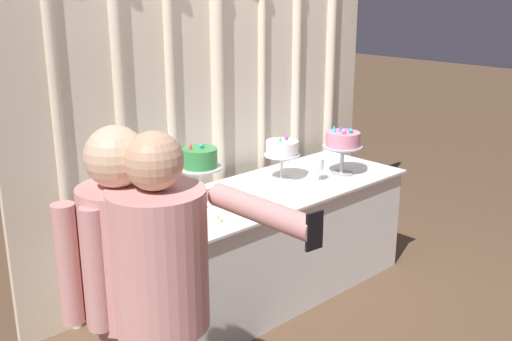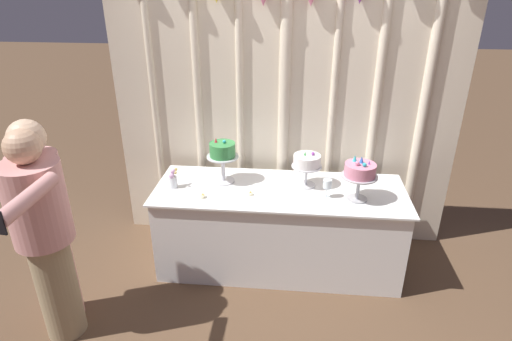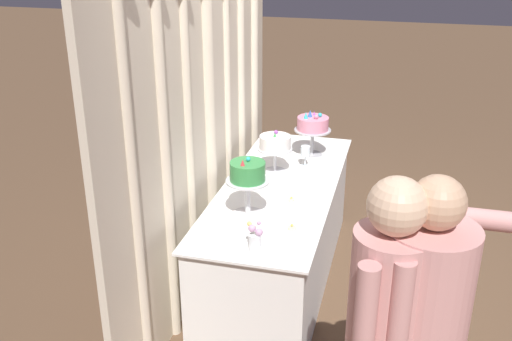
{
  "view_description": "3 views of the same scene",
  "coord_description": "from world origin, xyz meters",
  "px_view_note": "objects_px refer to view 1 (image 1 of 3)",
  "views": [
    {
      "loc": [
        -2.55,
        -2.48,
        1.97
      ],
      "look_at": [
        0.02,
        0.24,
        0.81
      ],
      "focal_mm": 42.77,
      "sensor_mm": 36.0,
      "label": 1
    },
    {
      "loc": [
        0.1,
        -2.88,
        2.28
      ],
      "look_at": [
        -0.19,
        0.09,
        0.88
      ],
      "focal_mm": 29.74,
      "sensor_mm": 36.0,
      "label": 2
    },
    {
      "loc": [
        -3.45,
        -0.63,
        2.32
      ],
      "look_at": [
        -0.16,
        0.22,
        0.88
      ],
      "focal_mm": 41.17,
      "sensor_mm": 36.0,
      "label": 3
    }
  ],
  "objects_px": {
    "cake_table": "(268,242)",
    "guest_man_pink_jacket": "(162,312)",
    "wine_glass": "(319,165)",
    "tealight_near_left": "(256,201)",
    "cake_display_leftmost": "(200,163)",
    "tealight_far_left": "(218,220)",
    "guest_man_dark_suit": "(125,298)",
    "cake_display_rightmost": "(343,141)",
    "cake_display_center": "(282,150)",
    "flower_vase": "(162,214)"
  },
  "relations": [
    {
      "from": "cake_table",
      "to": "guest_man_dark_suit",
      "type": "relative_size",
      "value": 1.33
    },
    {
      "from": "flower_vase",
      "to": "guest_man_pink_jacket",
      "type": "bearing_deg",
      "value": -124.78
    },
    {
      "from": "wine_glass",
      "to": "tealight_near_left",
      "type": "xyz_separation_m",
      "value": [
        -0.58,
        -0.01,
        -0.1
      ]
    },
    {
      "from": "tealight_near_left",
      "to": "tealight_far_left",
      "type": "bearing_deg",
      "value": -168.01
    },
    {
      "from": "cake_display_leftmost",
      "to": "tealight_far_left",
      "type": "height_order",
      "value": "cake_display_leftmost"
    },
    {
      "from": "wine_glass",
      "to": "guest_man_pink_jacket",
      "type": "distance_m",
      "value": 1.96
    },
    {
      "from": "cake_display_center",
      "to": "flower_vase",
      "type": "relative_size",
      "value": 1.76
    },
    {
      "from": "cake_display_center",
      "to": "flower_vase",
      "type": "distance_m",
      "value": 1.06
    },
    {
      "from": "cake_display_rightmost",
      "to": "flower_vase",
      "type": "bearing_deg",
      "value": 177.66
    },
    {
      "from": "guest_man_pink_jacket",
      "to": "cake_display_leftmost",
      "type": "bearing_deg",
      "value": 45.74
    },
    {
      "from": "cake_display_leftmost",
      "to": "guest_man_pink_jacket",
      "type": "distance_m",
      "value": 1.39
    },
    {
      "from": "cake_display_rightmost",
      "to": "wine_glass",
      "type": "bearing_deg",
      "value": 178.65
    },
    {
      "from": "cake_table",
      "to": "cake_display_center",
      "type": "xyz_separation_m",
      "value": [
        0.2,
        0.08,
        0.56
      ]
    },
    {
      "from": "flower_vase",
      "to": "guest_man_dark_suit",
      "type": "distance_m",
      "value": 0.95
    },
    {
      "from": "guest_man_dark_suit",
      "to": "tealight_far_left",
      "type": "bearing_deg",
      "value": 31.11
    },
    {
      "from": "tealight_near_left",
      "to": "guest_man_dark_suit",
      "type": "bearing_deg",
      "value": -153.71
    },
    {
      "from": "cake_display_center",
      "to": "cake_display_leftmost",
      "type": "bearing_deg",
      "value": 179.15
    },
    {
      "from": "tealight_far_left",
      "to": "guest_man_pink_jacket",
      "type": "bearing_deg",
      "value": -140.59
    },
    {
      "from": "cake_display_leftmost",
      "to": "tealight_near_left",
      "type": "height_order",
      "value": "cake_display_leftmost"
    },
    {
      "from": "cake_table",
      "to": "tealight_far_left",
      "type": "distance_m",
      "value": 0.71
    },
    {
      "from": "tealight_far_left",
      "to": "guest_man_dark_suit",
      "type": "relative_size",
      "value": 0.03
    },
    {
      "from": "cake_display_leftmost",
      "to": "guest_man_dark_suit",
      "type": "relative_size",
      "value": 0.25
    },
    {
      "from": "cake_display_center",
      "to": "guest_man_dark_suit",
      "type": "bearing_deg",
      "value": -153.9
    },
    {
      "from": "cake_table",
      "to": "cake_display_rightmost",
      "type": "relative_size",
      "value": 5.77
    },
    {
      "from": "cake_display_leftmost",
      "to": "tealight_far_left",
      "type": "xyz_separation_m",
      "value": [
        -0.11,
        -0.29,
        -0.24
      ]
    },
    {
      "from": "wine_glass",
      "to": "flower_vase",
      "type": "distance_m",
      "value": 1.21
    },
    {
      "from": "cake_display_center",
      "to": "flower_vase",
      "type": "xyz_separation_m",
      "value": [
        -1.05,
        -0.13,
        -0.13
      ]
    },
    {
      "from": "cake_table",
      "to": "flower_vase",
      "type": "height_order",
      "value": "flower_vase"
    },
    {
      "from": "cake_display_center",
      "to": "guest_man_pink_jacket",
      "type": "relative_size",
      "value": 0.2
    },
    {
      "from": "guest_man_dark_suit",
      "to": "guest_man_pink_jacket",
      "type": "distance_m",
      "value": 0.16
    },
    {
      "from": "tealight_near_left",
      "to": "guest_man_dark_suit",
      "type": "distance_m",
      "value": 1.43
    },
    {
      "from": "wine_glass",
      "to": "guest_man_dark_suit",
      "type": "distance_m",
      "value": 1.96
    },
    {
      "from": "cake_table",
      "to": "cake_display_leftmost",
      "type": "relative_size",
      "value": 5.32
    },
    {
      "from": "cake_display_rightmost",
      "to": "tealight_far_left",
      "type": "relative_size",
      "value": 7.18
    },
    {
      "from": "cake_display_rightmost",
      "to": "flower_vase",
      "type": "relative_size",
      "value": 2.05
    },
    {
      "from": "tealight_far_left",
      "to": "guest_man_dark_suit",
      "type": "height_order",
      "value": "guest_man_dark_suit"
    },
    {
      "from": "tealight_far_left",
      "to": "guest_man_pink_jacket",
      "type": "distance_m",
      "value": 1.11
    },
    {
      "from": "cake_display_leftmost",
      "to": "tealight_near_left",
      "type": "relative_size",
      "value": 9.26
    },
    {
      "from": "flower_vase",
      "to": "tealight_near_left",
      "type": "bearing_deg",
      "value": -6.21
    },
    {
      "from": "cake_display_leftmost",
      "to": "wine_glass",
      "type": "relative_size",
      "value": 2.46
    },
    {
      "from": "cake_display_leftmost",
      "to": "wine_glass",
      "type": "distance_m",
      "value": 0.86
    },
    {
      "from": "cake_table",
      "to": "tealight_near_left",
      "type": "distance_m",
      "value": 0.45
    },
    {
      "from": "cake_table",
      "to": "cake_display_rightmost",
      "type": "xyz_separation_m",
      "value": [
        0.59,
        -0.11,
        0.59
      ]
    },
    {
      "from": "cake_display_leftmost",
      "to": "cake_display_center",
      "type": "distance_m",
      "value": 0.67
    },
    {
      "from": "cake_table",
      "to": "guest_man_pink_jacket",
      "type": "relative_size",
      "value": 1.33
    },
    {
      "from": "cake_table",
      "to": "guest_man_dark_suit",
      "type": "height_order",
      "value": "guest_man_dark_suit"
    },
    {
      "from": "cake_table",
      "to": "cake_display_leftmost",
      "type": "xyz_separation_m",
      "value": [
        -0.47,
        0.09,
        0.61
      ]
    },
    {
      "from": "cake_display_rightmost",
      "to": "wine_glass",
      "type": "relative_size",
      "value": 2.27
    },
    {
      "from": "flower_vase",
      "to": "tealight_far_left",
      "type": "bearing_deg",
      "value": -28.29
    },
    {
      "from": "cake_display_rightmost",
      "to": "guest_man_dark_suit",
      "type": "xyz_separation_m",
      "value": [
        -2.08,
        -0.64,
        -0.13
      ]
    }
  ]
}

